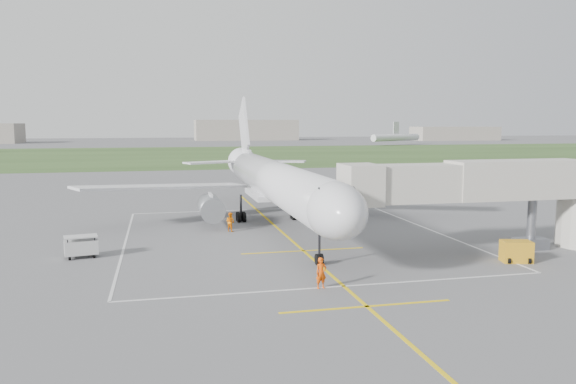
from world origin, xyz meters
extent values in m
plane|color=#525255|center=(0.00, 0.00, 0.00)|extent=(700.00, 700.00, 0.00)
cube|color=#2E471F|center=(0.00, 130.00, 0.01)|extent=(700.00, 120.00, 0.02)
cube|color=yellow|center=(0.00, -5.00, 0.01)|extent=(0.25, 60.00, 0.01)
cube|color=yellow|center=(0.00, -24.00, 0.01)|extent=(10.00, 0.25, 0.01)
cube|color=yellow|center=(0.00, -10.00, 0.01)|extent=(10.00, 0.25, 0.01)
cube|color=silver|center=(0.00, 12.00, 0.01)|extent=(28.00, 0.20, 0.01)
cube|color=silver|center=(0.00, -20.00, 0.01)|extent=(28.00, 0.20, 0.01)
cube|color=silver|center=(-14.00, -4.00, 0.01)|extent=(0.20, 32.00, 0.01)
cube|color=silver|center=(14.00, -4.00, 0.01)|extent=(0.20, 32.00, 0.01)
cylinder|color=silver|center=(0.00, 0.00, 4.50)|extent=(3.80, 36.00, 3.80)
ellipsoid|color=silver|center=(0.00, -18.00, 4.50)|extent=(3.80, 7.22, 3.80)
cube|color=black|center=(0.00, -18.90, 5.55)|extent=(2.40, 1.60, 0.99)
cone|color=silver|center=(0.00, 20.50, 4.90)|extent=(3.80, 6.00, 3.80)
cube|color=silver|center=(10.50, 6.00, 3.65)|extent=(17.93, 11.24, 1.23)
cube|color=silver|center=(-10.50, 6.00, 3.65)|extent=(17.93, 11.24, 1.23)
cube|color=silver|center=(0.00, 3.00, 2.95)|extent=(4.20, 8.00, 0.50)
cube|color=silver|center=(0.00, 21.20, 9.20)|extent=(0.30, 7.89, 8.65)
cube|color=silver|center=(0.00, 19.00, 6.20)|extent=(0.35, 5.00, 1.20)
cube|color=silver|center=(4.20, 20.20, 5.10)|extent=(7.85, 5.03, 0.20)
cube|color=silver|center=(-4.20, 20.20, 5.10)|extent=(7.85, 5.03, 0.20)
cylinder|color=gray|center=(6.20, 2.50, 1.90)|extent=(2.30, 4.20, 2.30)
cube|color=silver|center=(6.20, 2.20, 2.70)|extent=(0.25, 2.40, 1.20)
cylinder|color=gray|center=(-6.20, 2.50, 1.90)|extent=(2.30, 4.20, 2.30)
cube|color=silver|center=(-6.20, 2.20, 2.70)|extent=(0.25, 2.40, 1.20)
cylinder|color=black|center=(0.00, -14.50, 1.30)|extent=(0.18, 0.18, 2.60)
cylinder|color=black|center=(-0.11, -14.50, 0.40)|extent=(0.28, 0.80, 0.80)
cylinder|color=black|center=(0.11, -14.50, 0.40)|extent=(0.28, 0.80, 0.80)
cylinder|color=black|center=(2.90, 4.50, 1.40)|extent=(0.22, 0.22, 2.80)
cylinder|color=black|center=(2.62, 4.15, 0.48)|extent=(0.32, 0.96, 0.96)
cylinder|color=black|center=(3.18, 4.15, 0.48)|extent=(0.32, 0.96, 0.96)
cylinder|color=black|center=(2.62, 4.85, 0.48)|extent=(0.32, 0.96, 0.96)
cylinder|color=black|center=(3.18, 4.85, 0.48)|extent=(0.32, 0.96, 0.96)
cylinder|color=black|center=(-2.90, 4.50, 1.40)|extent=(0.22, 0.22, 2.80)
cylinder|color=black|center=(-3.18, 4.15, 0.48)|extent=(0.32, 0.96, 0.96)
cylinder|color=black|center=(-2.62, 4.15, 0.48)|extent=(0.32, 0.96, 0.96)
cylinder|color=black|center=(-3.18, 4.85, 0.48)|extent=(0.32, 0.96, 0.96)
cylinder|color=black|center=(-2.62, 4.85, 0.48)|extent=(0.32, 0.96, 0.96)
cube|color=#ABA59B|center=(7.74, -13.50, 5.60)|extent=(11.09, 2.90, 2.80)
cube|color=#ABA59B|center=(16.46, -13.50, 5.70)|extent=(11.09, 3.10, 3.00)
cube|color=#ABA59B|center=(3.40, -13.50, 5.60)|extent=(2.60, 3.40, 3.00)
cylinder|color=slate|center=(18.00, -13.50, 2.10)|extent=(0.70, 0.70, 4.20)
cube|color=slate|center=(18.00, -13.50, 0.45)|extent=(2.60, 1.40, 0.90)
cylinder|color=black|center=(17.00, -13.50, 0.35)|extent=(0.70, 0.30, 0.70)
cylinder|color=black|center=(19.00, -13.50, 0.35)|extent=(0.70, 0.30, 0.70)
cube|color=orange|center=(14.28, -16.95, 0.78)|extent=(2.35, 1.82, 1.56)
cylinder|color=black|center=(13.43, -17.33, 0.23)|extent=(0.31, 0.50, 0.46)
cylinder|color=black|center=(14.84, -17.69, 0.23)|extent=(0.31, 0.50, 0.46)
cube|color=beige|center=(-16.92, -8.39, 0.81)|extent=(2.61, 1.85, 1.05)
cube|color=beige|center=(-16.92, -8.39, 1.62)|extent=(2.61, 1.85, 0.08)
cylinder|color=black|center=(-17.75, -9.13, 1.00)|extent=(0.08, 0.08, 1.24)
cylinder|color=black|center=(-15.88, -8.78, 1.00)|extent=(0.08, 0.08, 1.24)
cylinder|color=black|center=(-17.96, -8.00, 1.00)|extent=(0.08, 0.08, 1.24)
cylinder|color=black|center=(-16.09, -7.65, 1.00)|extent=(0.08, 0.08, 1.24)
cylinder|color=black|center=(-17.67, -9.07, 0.19)|extent=(0.24, 0.41, 0.38)
cylinder|color=black|center=(-15.98, -8.75, 0.19)|extent=(0.24, 0.41, 0.38)
cylinder|color=black|center=(-17.86, -8.03, 0.19)|extent=(0.24, 0.41, 0.38)
cylinder|color=black|center=(-16.17, -7.72, 0.19)|extent=(0.24, 0.41, 0.38)
imported|color=#E34907|center=(-1.50, -20.09, 0.96)|extent=(0.77, 0.57, 1.92)
imported|color=orange|center=(-4.65, -0.62, 0.90)|extent=(1.10, 1.11, 1.81)
cube|color=gray|center=(40.00, 280.00, 6.00)|extent=(60.00, 20.00, 12.00)
cube|color=gray|center=(160.00, 250.00, 4.00)|extent=(50.00, 18.00, 8.00)
cylinder|color=silver|center=(95.94, 189.71, 3.50)|extent=(29.66, 18.05, 3.20)
cube|color=silver|center=(95.94, 189.71, 8.00)|extent=(3.66, 2.17, 5.50)
camera|label=1|loc=(-11.02, -52.31, 10.10)|focal=35.00mm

